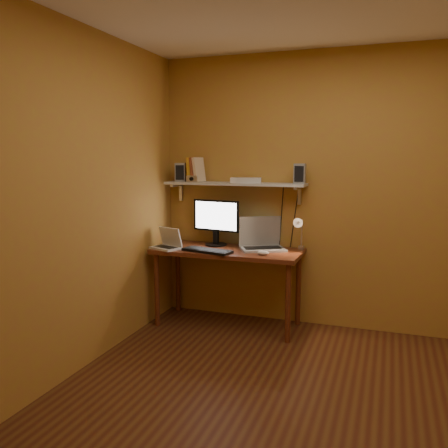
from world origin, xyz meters
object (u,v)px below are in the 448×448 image
at_px(netbook, 168,243).
at_px(wall_shelf, 234,184).
at_px(desk_lamp, 300,229).
at_px(speaker_left, 181,172).
at_px(shelf_camera, 192,179).
at_px(monitor, 216,220).
at_px(keyboard, 207,251).
at_px(router, 246,180).
at_px(laptop, 261,241).
at_px(mouse, 263,253).
at_px(desk, 228,258).
at_px(speaker_right, 300,174).

bearing_deg(netbook, wall_shelf, 54.67).
distance_m(netbook, desk_lamp, 1.26).
bearing_deg(speaker_left, shelf_camera, -40.13).
height_order(monitor, keyboard, monitor).
bearing_deg(router, laptop, -18.70).
relative_size(keyboard, shelf_camera, 4.27).
height_order(mouse, speaker_left, speaker_left).
distance_m(netbook, shelf_camera, 0.68).
relative_size(laptop, netbook, 1.54).
height_order(desk, desk_lamp, desk_lamp).
xyz_separation_m(desk, router, (0.12, 0.19, 0.73)).
relative_size(desk_lamp, router, 1.28).
xyz_separation_m(monitor, speaker_right, (0.82, 0.04, 0.46)).
bearing_deg(speaker_right, router, 177.90).
distance_m(mouse, speaker_right, 0.82).
bearing_deg(wall_shelf, keyboard, -109.27).
xyz_separation_m(wall_shelf, monitor, (-0.18, -0.04, -0.36)).
distance_m(monitor, router, 0.50).
xyz_separation_m(desk, desk_lamp, (0.66, 0.13, 0.29)).
relative_size(wall_shelf, netbook, 4.34).
bearing_deg(mouse, router, 127.54).
height_order(netbook, desk_lamp, desk_lamp).
xyz_separation_m(desk_lamp, speaker_left, (-1.23, 0.06, 0.51)).
bearing_deg(desk_lamp, mouse, -134.52).
relative_size(wall_shelf, speaker_right, 7.52).
bearing_deg(keyboard, laptop, 49.57).
bearing_deg(desk, wall_shelf, 90.00).
relative_size(desk, speaker_left, 7.56).
xyz_separation_m(mouse, speaker_left, (-0.95, 0.33, 0.70)).
bearing_deg(netbook, speaker_right, 38.02).
bearing_deg(speaker_left, desk, -34.04).
distance_m(mouse, desk_lamp, 0.43).
relative_size(netbook, shelf_camera, 2.89).
height_order(monitor, desk_lamp, monitor).
relative_size(desk, router, 4.77).
distance_m(keyboard, router, 0.78).
height_order(desk, netbook, netbook).
relative_size(laptop, keyboard, 1.04).
relative_size(keyboard, desk_lamp, 1.27).
xyz_separation_m(mouse, speaker_right, (0.25, 0.34, 0.70)).
relative_size(desk, mouse, 13.03).
height_order(mouse, shelf_camera, shelf_camera).
bearing_deg(router, mouse, -51.62).
height_order(desk, speaker_right, speaker_right).
xyz_separation_m(netbook, keyboard, (0.42, -0.03, -0.04)).
bearing_deg(router, shelf_camera, -172.14).
height_order(monitor, speaker_right, speaker_right).
bearing_deg(keyboard, monitor, 109.66).
distance_m(desk_lamp, router, 0.70).
height_order(wall_shelf, shelf_camera, shelf_camera).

